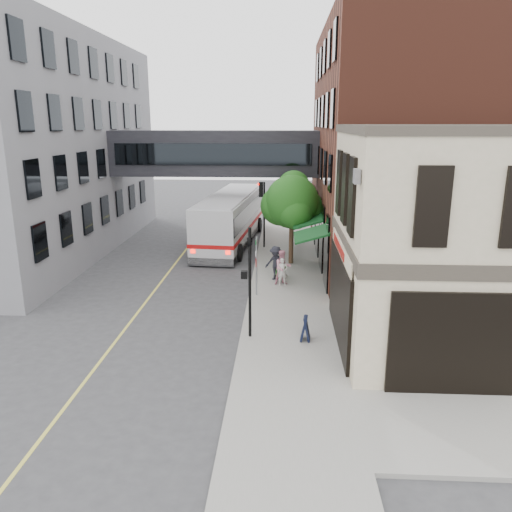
# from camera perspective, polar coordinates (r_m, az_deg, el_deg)

# --- Properties ---
(ground) EXTENTS (120.00, 120.00, 0.00)m
(ground) POSITION_cam_1_polar(r_m,az_deg,el_deg) (18.77, -2.33, -12.01)
(ground) COLOR #38383A
(ground) RESTS_ON ground
(sidewalk_main) EXTENTS (4.00, 60.00, 0.15)m
(sidewalk_main) POSITION_cam_1_polar(r_m,az_deg,el_deg) (31.79, 3.61, -0.43)
(sidewalk_main) COLOR gray
(sidewalk_main) RESTS_ON ground
(corner_building) EXTENTS (10.19, 8.12, 8.45)m
(corner_building) POSITION_cam_1_polar(r_m,az_deg,el_deg) (20.49, 23.96, 1.55)
(corner_building) COLOR #BCB08F
(corner_building) RESTS_ON ground
(brick_building) EXTENTS (13.76, 18.00, 14.00)m
(brick_building) POSITION_cam_1_polar(r_m,az_deg,el_deg) (32.76, 18.20, 11.60)
(brick_building) COLOR #53251A
(brick_building) RESTS_ON ground
(opposite_building) EXTENTS (14.00, 24.00, 14.00)m
(opposite_building) POSITION_cam_1_polar(r_m,az_deg,el_deg) (37.62, -27.18, 11.08)
(opposite_building) COLOR slate
(opposite_building) RESTS_ON ground
(skyway_bridge) EXTENTS (14.00, 3.18, 3.00)m
(skyway_bridge) POSITION_cam_1_polar(r_m,az_deg,el_deg) (35.01, -4.65, 11.66)
(skyway_bridge) COLOR black
(skyway_bridge) RESTS_ON ground
(traffic_signal_near) EXTENTS (0.44, 0.22, 4.60)m
(traffic_signal_near) POSITION_cam_1_polar(r_m,az_deg,el_deg) (19.49, -0.80, -1.51)
(traffic_signal_near) COLOR black
(traffic_signal_near) RESTS_ON sidewalk_main
(traffic_signal_far) EXTENTS (0.53, 0.28, 4.50)m
(traffic_signal_far) POSITION_cam_1_polar(r_m,az_deg,el_deg) (34.07, 0.72, 6.26)
(traffic_signal_far) COLOR black
(traffic_signal_far) RESTS_ON sidewalk_main
(street_sign_pole) EXTENTS (0.08, 0.75, 3.00)m
(street_sign_pole) POSITION_cam_1_polar(r_m,az_deg,el_deg) (24.58, 0.04, -0.54)
(street_sign_pole) COLOR gray
(street_sign_pole) RESTS_ON sidewalk_main
(street_tree) EXTENTS (3.80, 3.20, 5.60)m
(street_tree) POSITION_cam_1_polar(r_m,az_deg,el_deg) (30.22, 4.11, 6.20)
(street_tree) COLOR #382619
(street_tree) RESTS_ON sidewalk_main
(lane_marking) EXTENTS (0.12, 40.00, 0.01)m
(lane_marking) POSITION_cam_1_polar(r_m,az_deg,el_deg) (28.75, -10.44, -2.48)
(lane_marking) COLOR #D8CC4C
(lane_marking) RESTS_ON ground
(bus) EXTENTS (4.10, 13.26, 3.51)m
(bus) POSITION_cam_1_polar(r_m,az_deg,el_deg) (36.02, -2.88, 4.51)
(bus) COLOR silver
(bus) RESTS_ON ground
(pedestrian_a) EXTENTS (0.60, 0.45, 1.49)m
(pedestrian_a) POSITION_cam_1_polar(r_m,az_deg,el_deg) (26.39, 3.06, -1.80)
(pedestrian_a) COLOR silver
(pedestrian_a) RESTS_ON sidewalk_main
(pedestrian_b) EXTENTS (1.07, 0.94, 1.87)m
(pedestrian_b) POSITION_cam_1_polar(r_m,az_deg,el_deg) (26.50, 3.09, -1.31)
(pedestrian_b) COLOR pink
(pedestrian_b) RESTS_ON sidewalk_main
(pedestrian_c) EXTENTS (1.41, 1.20, 1.89)m
(pedestrian_c) POSITION_cam_1_polar(r_m,az_deg,el_deg) (27.24, 2.26, -0.82)
(pedestrian_c) COLOR black
(pedestrian_c) RESTS_ON sidewalk_main
(newspaper_box) EXTENTS (0.54, 0.51, 0.89)m
(newspaper_box) POSITION_cam_1_polar(r_m,az_deg,el_deg) (27.85, 2.84, -1.54)
(newspaper_box) COLOR #166316
(newspaper_box) RESTS_ON sidewalk_main
(sandwich_board) EXTENTS (0.40, 0.58, 0.98)m
(sandwich_board) POSITION_cam_1_polar(r_m,az_deg,el_deg) (20.03, 5.66, -8.24)
(sandwich_board) COLOR black
(sandwich_board) RESTS_ON sidewalk_main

